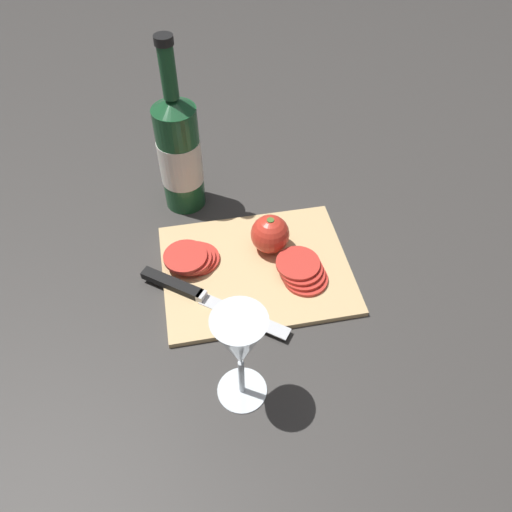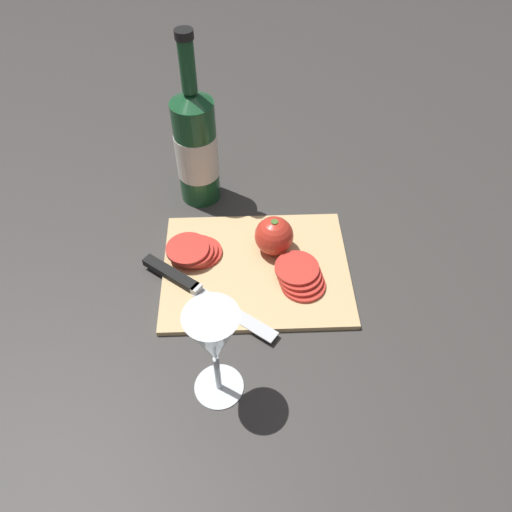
# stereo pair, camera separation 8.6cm
# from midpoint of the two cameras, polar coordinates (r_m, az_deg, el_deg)

# --- Properties ---
(ground_plane) EXTENTS (3.00, 3.00, 0.00)m
(ground_plane) POSITION_cam_midpoint_polar(r_m,az_deg,el_deg) (0.91, -2.70, -0.46)
(ground_plane) COLOR #383533
(cutting_board) EXTENTS (0.33, 0.26, 0.01)m
(cutting_board) POSITION_cam_midpoint_polar(r_m,az_deg,el_deg) (0.89, -2.77, -1.66)
(cutting_board) COLOR tan
(cutting_board) RESTS_ON ground_plane
(wine_bottle) EXTENTS (0.08, 0.08, 0.34)m
(wine_bottle) POSITION_cam_midpoint_polar(r_m,az_deg,el_deg) (0.96, -11.33, 11.30)
(wine_bottle) COLOR #194C28
(wine_bottle) RESTS_ON ground_plane
(wine_glass) EXTENTS (0.07, 0.07, 0.18)m
(wine_glass) POSITION_cam_midpoint_polar(r_m,az_deg,el_deg) (0.66, -5.64, -10.41)
(wine_glass) COLOR silver
(wine_glass) RESTS_ON ground_plane
(whole_tomato) EXTENTS (0.07, 0.07, 0.07)m
(whole_tomato) POSITION_cam_midpoint_polar(r_m,az_deg,el_deg) (0.89, -1.15, 2.37)
(whole_tomato) COLOR red
(whole_tomato) RESTS_ON cutting_board
(knife) EXTENTS (0.23, 0.19, 0.01)m
(knife) POSITION_cam_midpoint_polar(r_m,az_deg,el_deg) (0.86, -10.80, -4.04)
(knife) COLOR silver
(knife) RESTS_ON cutting_board
(tomato_slice_stack_near) EXTENTS (0.10, 0.08, 0.03)m
(tomato_slice_stack_near) POSITION_cam_midpoint_polar(r_m,az_deg,el_deg) (0.89, -10.10, -0.32)
(tomato_slice_stack_near) COLOR red
(tomato_slice_stack_near) RESTS_ON cutting_board
(tomato_slice_stack_far) EXTENTS (0.09, 0.10, 0.03)m
(tomato_slice_stack_far) POSITION_cam_midpoint_polar(r_m,az_deg,el_deg) (0.86, 2.42, -1.89)
(tomato_slice_stack_far) COLOR red
(tomato_slice_stack_far) RESTS_ON cutting_board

